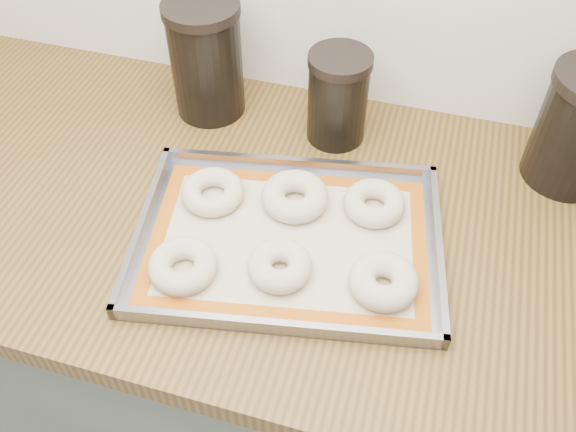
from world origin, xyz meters
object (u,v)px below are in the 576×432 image
(bagel_back_left, at_px, (213,192))
(bagel_back_right, at_px, (374,203))
(bagel_back_mid, at_px, (295,196))
(bagel_front_right, at_px, (384,281))
(baking_tray, at_px, (288,239))
(bagel_front_left, at_px, (183,266))
(canister_mid, at_px, (338,97))
(canister_left, at_px, (206,59))
(bagel_front_mid, at_px, (280,266))

(bagel_back_left, relative_size, bagel_back_right, 1.04)
(bagel_back_mid, distance_m, bagel_back_right, 0.13)
(bagel_front_right, bearing_deg, baking_tray, 162.16)
(bagel_front_left, xyz_separation_m, canister_mid, (0.14, 0.37, 0.06))
(bagel_front_left, xyz_separation_m, bagel_front_right, (0.28, 0.05, 0.00))
(bagel_back_right, relative_size, canister_left, 0.46)
(bagel_back_left, distance_m, bagel_back_mid, 0.13)
(bagel_back_mid, relative_size, canister_mid, 0.64)
(bagel_back_right, bearing_deg, bagel_front_left, -140.42)
(canister_left, distance_m, canister_mid, 0.24)
(bagel_back_right, bearing_deg, canister_mid, 121.18)
(bagel_front_left, distance_m, bagel_front_right, 0.29)
(bagel_back_left, bearing_deg, bagel_front_mid, -37.75)
(bagel_back_mid, bearing_deg, bagel_front_left, -123.57)
(bagel_front_left, bearing_deg, bagel_back_left, 94.74)
(bagel_back_mid, bearing_deg, canister_left, 137.52)
(bagel_front_left, distance_m, bagel_back_left, 0.15)
(canister_mid, bearing_deg, bagel_front_left, -110.79)
(bagel_front_right, distance_m, bagel_back_mid, 0.21)
(bagel_front_left, height_order, canister_left, canister_left)
(bagel_front_right, bearing_deg, bagel_back_left, 161.29)
(bagel_back_mid, bearing_deg, canister_mid, 83.41)
(baking_tray, relative_size, canister_mid, 3.08)
(canister_left, height_order, canister_mid, canister_left)
(bagel_back_left, bearing_deg, canister_mid, 54.78)
(baking_tray, relative_size, bagel_front_mid, 5.44)
(baking_tray, height_order, canister_mid, canister_mid)
(bagel_front_mid, relative_size, bagel_back_mid, 0.88)
(bagel_front_mid, distance_m, bagel_back_left, 0.19)
(baking_tray, distance_m, canister_left, 0.37)
(bagel_front_left, bearing_deg, bagel_back_right, 39.58)
(baking_tray, distance_m, canister_mid, 0.28)
(bagel_front_mid, relative_size, bagel_back_left, 0.93)
(bagel_front_mid, distance_m, canister_left, 0.42)
(baking_tray, height_order, bagel_front_left, bagel_front_left)
(bagel_front_right, height_order, bagel_back_right, bagel_front_right)
(bagel_back_left, xyz_separation_m, bagel_back_right, (0.25, 0.05, 0.00))
(bagel_back_right, xyz_separation_m, canister_mid, (-0.10, 0.17, 0.06))
(baking_tray, height_order, canister_left, canister_left)
(bagel_back_right, xyz_separation_m, canister_left, (-0.34, 0.18, 0.09))
(bagel_front_right, xyz_separation_m, canister_mid, (-0.14, 0.32, 0.06))
(baking_tray, relative_size, canister_left, 2.40)
(bagel_front_right, bearing_deg, bagel_back_right, 105.65)
(bagel_front_mid, height_order, bagel_back_mid, bagel_back_mid)
(bagel_front_left, xyz_separation_m, bagel_front_mid, (0.13, 0.04, 0.00))
(bagel_front_left, xyz_separation_m, bagel_back_mid, (0.12, 0.18, 0.00))
(bagel_back_left, bearing_deg, bagel_back_right, 10.59)
(bagel_back_left, bearing_deg, baking_tray, -19.67)
(bagel_back_mid, bearing_deg, baking_tray, -82.05)
(canister_left, bearing_deg, bagel_front_left, -74.78)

